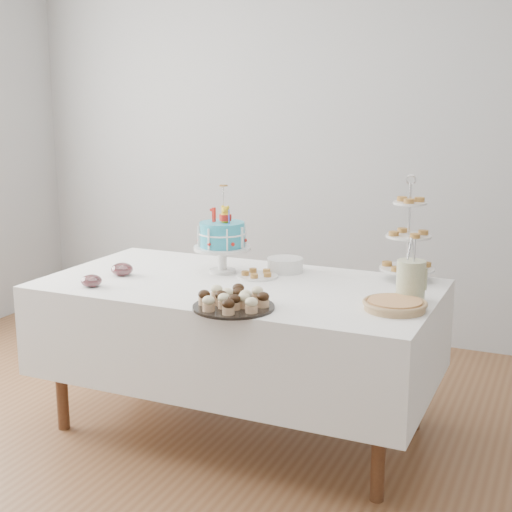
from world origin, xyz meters
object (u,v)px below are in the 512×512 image
at_px(utensil_pitcher, 411,279).
at_px(jam_bowl_b, 122,269).
at_px(table, 239,327).
at_px(tiered_stand, 408,237).
at_px(plate_stack, 285,265).
at_px(cupcake_tray, 234,299).
at_px(jam_bowl_a, 91,281).
at_px(pie, 395,304).
at_px(pastry_plate, 257,274).
at_px(birthday_cake, 222,249).

bearing_deg(utensil_pitcher, jam_bowl_b, -173.66).
bearing_deg(table, utensil_pitcher, 1.27).
relative_size(tiered_stand, plate_stack, 2.82).
bearing_deg(plate_stack, jam_bowl_b, -150.26).
bearing_deg(jam_bowl_b, cupcake_tray, -20.84).
xyz_separation_m(tiered_stand, jam_bowl_a, (-1.35, -0.75, -0.19)).
xyz_separation_m(table, tiered_stand, (0.74, 0.40, 0.45)).
bearing_deg(pie, table, 170.11).
xyz_separation_m(plate_stack, jam_bowl_a, (-0.74, -0.67, -0.01)).
distance_m(cupcake_tray, jam_bowl_b, 0.83).
xyz_separation_m(cupcake_tray, pastry_plate, (-0.13, 0.55, -0.03)).
bearing_deg(birthday_cake, plate_stack, 33.86).
distance_m(cupcake_tray, plate_stack, 0.72).
xyz_separation_m(birthday_cake, plate_stack, (0.29, 0.15, -0.09)).
relative_size(pastry_plate, jam_bowl_a, 2.10).
xyz_separation_m(pastry_plate, jam_bowl_b, (-0.65, -0.25, 0.02)).
bearing_deg(utensil_pitcher, jam_bowl_a, -164.15).
height_order(cupcake_tray, utensil_pitcher, utensil_pitcher).
bearing_deg(utensil_pitcher, pastry_plate, 172.34).
distance_m(birthday_cake, cupcake_tray, 0.66).
bearing_deg(jam_bowl_b, jam_bowl_a, -90.93).
xyz_separation_m(cupcake_tray, pie, (0.64, 0.26, -0.01)).
distance_m(tiered_stand, jam_bowl_a, 1.56).
xyz_separation_m(table, birthday_cake, (-0.17, 0.16, 0.35)).
xyz_separation_m(cupcake_tray, plate_stack, (-0.05, 0.71, -0.00)).
height_order(tiered_stand, utensil_pitcher, tiered_stand).
bearing_deg(birthday_cake, pastry_plate, 2.34).
xyz_separation_m(cupcake_tray, jam_bowl_b, (-0.78, 0.30, -0.01)).
height_order(birthday_cake, jam_bowl_b, birthday_cake).
height_order(table, utensil_pitcher, utensil_pitcher).
distance_m(cupcake_tray, jam_bowl_a, 0.79).
relative_size(pastry_plate, utensil_pitcher, 0.74).
height_order(tiered_stand, pastry_plate, tiered_stand).
bearing_deg(table, jam_bowl_b, -170.40).
bearing_deg(cupcake_tray, table, 112.97).
xyz_separation_m(tiered_stand, plate_stack, (-0.62, -0.09, -0.18)).
bearing_deg(pie, jam_bowl_b, 178.47).
bearing_deg(jam_bowl_a, plate_stack, 42.22).
relative_size(birthday_cake, utensil_pitcher, 1.59).
bearing_deg(tiered_stand, jam_bowl_b, -159.56).
xyz_separation_m(pie, tiered_stand, (-0.07, 0.54, 0.19)).
xyz_separation_m(table, plate_stack, (0.12, 0.31, 0.26)).
height_order(pie, pastry_plate, pie).
bearing_deg(birthday_cake, jam_bowl_b, -142.50).
distance_m(pie, utensil_pitcher, 0.18).
relative_size(pie, jam_bowl_b, 2.48).
distance_m(pastry_plate, jam_bowl_b, 0.69).
distance_m(plate_stack, jam_bowl_b, 0.84).
relative_size(table, tiered_stand, 3.65).
height_order(pastry_plate, jam_bowl_a, jam_bowl_a).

